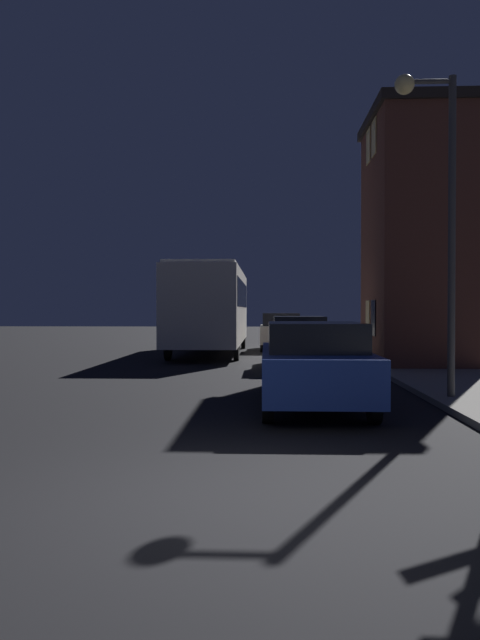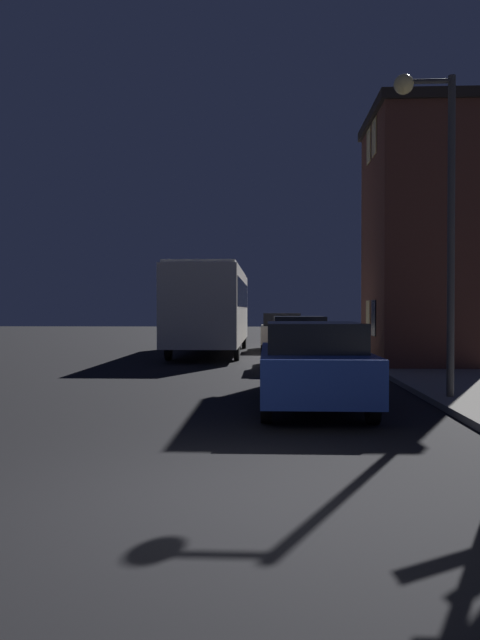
{
  "view_description": "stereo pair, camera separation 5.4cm",
  "coord_description": "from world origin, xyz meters",
  "views": [
    {
      "loc": [
        0.48,
        -5.66,
        1.77
      ],
      "look_at": [
        -0.25,
        11.85,
        1.48
      ],
      "focal_mm": 35.0,
      "sensor_mm": 36.0,
      "label": 1
    },
    {
      "loc": [
        0.54,
        -5.66,
        1.77
      ],
      "look_at": [
        -0.25,
        11.85,
        1.48
      ],
      "focal_mm": 35.0,
      "sensor_mm": 36.0,
      "label": 2
    }
  ],
  "objects": [
    {
      "name": "ground_plane",
      "position": [
        0.0,
        0.0,
        0.0
      ],
      "size": [
        120.0,
        120.0,
        0.0
      ],
      "primitive_type": "plane",
      "color": "black"
    },
    {
      "name": "brick_building",
      "position": [
        5.27,
        14.1,
        4.05
      ],
      "size": [
        3.19,
        4.58,
        7.82
      ],
      "color": "brown",
      "rests_on": "sidewalk"
    },
    {
      "name": "streetlamp",
      "position": [
        3.72,
        6.32,
        4.13
      ],
      "size": [
        1.16,
        0.38,
        6.11
      ],
      "color": "#38383A",
      "rests_on": "sidewalk"
    },
    {
      "name": "bus",
      "position": [
        -1.75,
        19.43,
        2.04
      ],
      "size": [
        2.6,
        10.4,
        3.42
      ],
      "color": "beige",
      "rests_on": "ground"
    },
    {
      "name": "car_near_lane",
      "position": [
        1.34,
        5.56,
        0.81
      ],
      "size": [
        1.83,
        4.73,
        1.55
      ],
      "color": "navy",
      "rests_on": "ground"
    },
    {
      "name": "car_mid_lane",
      "position": [
        1.48,
        13.5,
        0.81
      ],
      "size": [
        1.71,
        4.21,
        1.57
      ],
      "color": "#B7BABF",
      "rests_on": "ground"
    },
    {
      "name": "car_far_lane",
      "position": [
        1.13,
        21.62,
        0.85
      ],
      "size": [
        1.78,
        3.96,
        1.63
      ],
      "color": "beige",
      "rests_on": "ground"
    }
  ]
}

